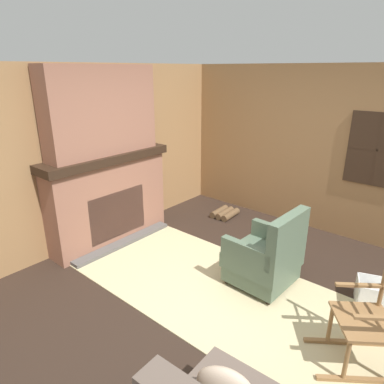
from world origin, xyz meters
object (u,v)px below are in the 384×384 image
at_px(rocking_chair, 370,324).
at_px(decorative_plate_on_mantel, 102,145).
at_px(firewood_stack, 225,213).
at_px(laundry_basket, 383,296).
at_px(armchair, 266,258).
at_px(storage_case, 130,143).
at_px(oil_lamp_vase, 82,151).

height_order(rocking_chair, decorative_plate_on_mantel, decorative_plate_on_mantel).
distance_m(firewood_stack, laundry_basket, 2.77).
bearing_deg(firewood_stack, armchair, -41.37).
xyz_separation_m(rocking_chair, laundry_basket, (-0.06, 0.91, -0.27)).
distance_m(armchair, firewood_stack, 2.00).
xyz_separation_m(storage_case, decorative_plate_on_mantel, (-0.02, -0.48, 0.04)).
relative_size(firewood_stack, oil_lamp_vase, 1.79).
bearing_deg(armchair, storage_case, 1.47).
relative_size(armchair, decorative_plate_on_mantel, 4.19).
height_order(laundry_basket, storage_case, storage_case).
xyz_separation_m(laundry_basket, oil_lamp_vase, (-3.46, -1.21, 1.24)).
relative_size(rocking_chair, firewood_stack, 2.60).
relative_size(firewood_stack, decorative_plate_on_mantel, 1.98).
height_order(laundry_basket, decorative_plate_on_mantel, decorative_plate_on_mantel).
bearing_deg(storage_case, laundry_basket, 6.82).
height_order(firewood_stack, decorative_plate_on_mantel, decorative_plate_on_mantel).
height_order(armchair, decorative_plate_on_mantel, decorative_plate_on_mantel).
bearing_deg(rocking_chair, armchair, -57.82).
xyz_separation_m(firewood_stack, oil_lamp_vase, (-0.82, -2.08, 1.32)).
relative_size(rocking_chair, decorative_plate_on_mantel, 5.15).
bearing_deg(decorative_plate_on_mantel, oil_lamp_vase, -86.46).
relative_size(oil_lamp_vase, storage_case, 0.96).
bearing_deg(oil_lamp_vase, firewood_stack, 68.36).
bearing_deg(rocking_chair, firewood_stack, -70.14).
relative_size(laundry_basket, storage_case, 2.25).
bearing_deg(oil_lamp_vase, rocking_chair, 5.02).
xyz_separation_m(armchair, rocking_chair, (1.20, -0.46, 0.06)).
height_order(rocking_chair, laundry_basket, rocking_chair).
relative_size(firewood_stack, laundry_basket, 0.76).
height_order(firewood_stack, laundry_basket, laundry_basket).
distance_m(armchair, storage_case, 2.52).
bearing_deg(storage_case, firewood_stack, 57.17).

